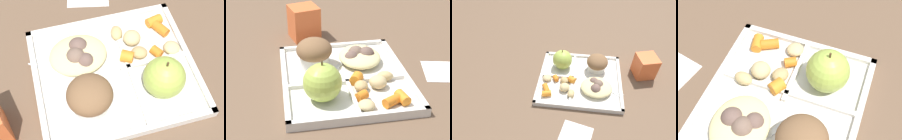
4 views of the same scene
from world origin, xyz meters
The scene contains 16 objects.
ground centered at (0.00, 0.00, 0.00)m, with size 6.00×6.00×0.00m, color brown.
lunch_tray centered at (0.00, 0.00, 0.01)m, with size 0.31×0.27×0.02m.
green_apple centered at (-0.07, 0.06, 0.05)m, with size 0.08×0.08×0.09m.
carrot_slice_edge centered at (-0.03, -0.02, 0.02)m, with size 0.02×0.02×0.02m, color orange.
carrot_slice_tilted centered at (-0.09, -0.02, 0.02)m, with size 0.02×0.02×0.02m, color orange.
carrot_slice_near_corner centered at (-0.12, -0.07, 0.02)m, with size 0.02×0.02×0.03m, color orange.
carrot_slice_large centered at (-0.11, -0.09, 0.02)m, with size 0.02×0.02×0.03m, color orange.
potato_chunk_corner centered at (-0.12, -0.02, 0.02)m, with size 0.03×0.03×0.02m, color tan.
potato_chunk_wedge centered at (-0.05, -0.06, 0.02)m, with size 0.04×0.04×0.03m, color tan.
potato_chunk_small centered at (-0.06, -0.02, 0.02)m, with size 0.03×0.03×0.02m, color tan.
potato_chunk_browned centered at (-0.03, -0.08, 0.02)m, with size 0.03×0.02×0.02m, color tan.
egg_noodle_pile centered at (0.06, -0.05, 0.02)m, with size 0.11×0.10×0.03m, color beige.
meatball_side centered at (0.05, -0.03, 0.03)m, with size 0.03×0.03×0.03m, color brown.
meatball_front centered at (0.06, -0.05, 0.03)m, with size 0.03×0.03×0.03m, color brown.
meatball_back centered at (0.06, -0.06, 0.03)m, with size 0.04×0.04×0.04m, color brown.
meatball_center centered at (0.07, -0.04, 0.03)m, with size 0.04×0.04×0.04m, color #755B4C.
Camera 4 is at (0.26, 0.11, 0.50)m, focal length 52.44 mm.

